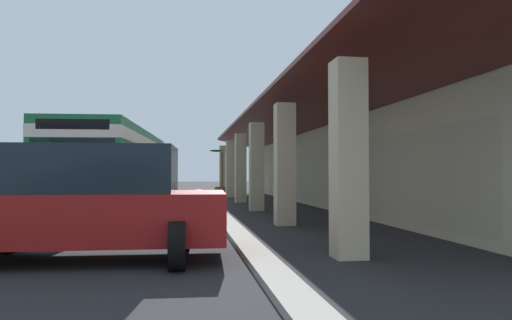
% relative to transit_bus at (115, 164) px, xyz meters
% --- Properties ---
extents(ground, '(120.00, 120.00, 0.00)m').
position_rel_transit_bus_xyz_m(ground, '(-3.50, 9.17, -1.85)').
color(ground, '#262628').
extents(curb_strip, '(37.72, 0.50, 0.12)m').
position_rel_transit_bus_xyz_m(curb_strip, '(-2.34, 3.89, -1.79)').
color(curb_strip, '#9E998E').
rests_on(curb_strip, ground).
extents(plaza_building, '(31.73, 13.67, 6.99)m').
position_rel_transit_bus_xyz_m(plaza_building, '(-2.34, 13.51, 1.64)').
color(plaza_building, '#C6B793').
rests_on(plaza_building, ground).
extents(transit_bus, '(11.34, 3.28, 3.34)m').
position_rel_transit_bus_xyz_m(transit_bus, '(0.00, 0.00, 0.00)').
color(transit_bus, '#196638').
rests_on(transit_bus, ground).
extents(parked_suv_red, '(2.87, 4.89, 1.97)m').
position_rel_transit_bus_xyz_m(parked_suv_red, '(10.31, 0.90, -0.84)').
color(parked_suv_red, maroon).
rests_on(parked_suv_red, ground).
extents(potted_palm, '(1.82, 1.55, 3.15)m').
position_rel_transit_bus_xyz_m(potted_palm, '(-11.77, 5.11, -1.12)').
color(potted_palm, brown).
rests_on(potted_palm, ground).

